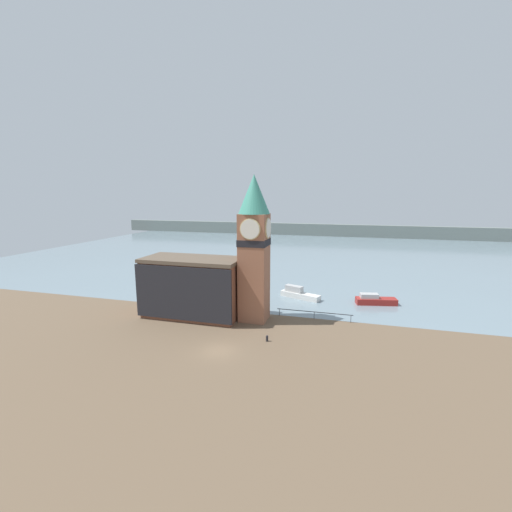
% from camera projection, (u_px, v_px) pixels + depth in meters
% --- Properties ---
extents(ground_plane, '(160.00, 160.00, 0.00)m').
position_uv_depth(ground_plane, '(219.00, 351.00, 38.39)').
color(ground_plane, brown).
extents(water, '(160.00, 120.00, 0.00)m').
position_uv_depth(water, '(305.00, 250.00, 107.80)').
color(water, gray).
rests_on(water, ground_plane).
extents(far_shoreline, '(180.00, 3.00, 5.00)m').
position_uv_depth(far_shoreline, '(317.00, 230.00, 145.29)').
color(far_shoreline, slate).
rests_on(far_shoreline, water).
extents(pier_railing, '(10.58, 0.08, 1.09)m').
position_uv_depth(pier_railing, '(314.00, 313.00, 48.05)').
color(pier_railing, '#232328').
rests_on(pier_railing, ground_plane).
extents(clock_tower, '(4.24, 4.24, 19.94)m').
position_uv_depth(clock_tower, '(254.00, 245.00, 46.26)').
color(clock_tower, '#935B42').
rests_on(clock_tower, ground_plane).
extents(pier_building, '(14.05, 6.63, 8.51)m').
position_uv_depth(pier_building, '(192.00, 287.00, 48.85)').
color(pier_building, brown).
rests_on(pier_building, ground_plane).
extents(boat_near, '(7.07, 4.02, 1.98)m').
position_uv_depth(boat_near, '(299.00, 294.00, 57.98)').
color(boat_near, silver).
rests_on(boat_near, water).
extents(boat_far, '(6.55, 3.13, 1.72)m').
position_uv_depth(boat_far, '(375.00, 300.00, 54.69)').
color(boat_far, maroon).
rests_on(boat_far, water).
extents(mooring_bollard_near, '(0.30, 0.30, 0.76)m').
position_uv_depth(mooring_bollard_near, '(267.00, 338.00, 40.87)').
color(mooring_bollard_near, black).
rests_on(mooring_bollard_near, ground_plane).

